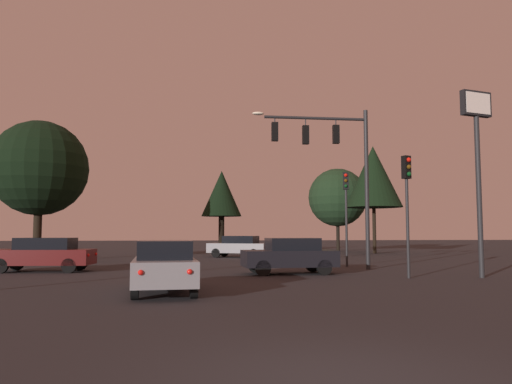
% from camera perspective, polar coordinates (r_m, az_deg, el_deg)
% --- Properties ---
extents(ground_plane, '(168.00, 168.00, 0.00)m').
position_cam_1_polar(ground_plane, '(30.45, -3.99, -7.92)').
color(ground_plane, '#262326').
rests_on(ground_plane, ground).
extents(traffic_signal_mast_arm, '(5.67, 0.37, 7.71)m').
position_cam_1_polar(traffic_signal_mast_arm, '(24.46, 8.75, 4.09)').
color(traffic_signal_mast_arm, '#232326').
rests_on(traffic_signal_mast_arm, ground).
extents(traffic_light_corner_left, '(0.37, 0.39, 4.75)m').
position_cam_1_polar(traffic_light_corner_left, '(20.39, 16.79, 0.05)').
color(traffic_light_corner_left, '#232326').
rests_on(traffic_light_corner_left, ground).
extents(traffic_light_corner_right, '(0.36, 0.38, 4.89)m').
position_cam_1_polar(traffic_light_corner_right, '(26.47, 10.19, -0.91)').
color(traffic_light_corner_right, '#232326').
rests_on(traffic_light_corner_right, ground).
extents(car_nearside_lane, '(2.01, 4.42, 1.52)m').
position_cam_1_polar(car_nearside_lane, '(15.01, -10.39, -8.21)').
color(car_nearside_lane, gray).
rests_on(car_nearside_lane, ground).
extents(car_crossing_left, '(4.59, 2.14, 1.52)m').
position_cam_1_polar(car_crossing_left, '(24.62, -23.02, -6.49)').
color(car_crossing_left, '#4C0F0F').
rests_on(car_crossing_left, ground).
extents(car_crossing_right, '(4.06, 2.08, 1.52)m').
position_cam_1_polar(car_crossing_right, '(21.53, 3.86, -7.17)').
color(car_crossing_right, black).
rests_on(car_crossing_right, ground).
extents(car_far_lane, '(4.60, 3.42, 1.52)m').
position_cam_1_polar(car_far_lane, '(35.85, -1.92, -6.16)').
color(car_far_lane, gray).
rests_on(car_far_lane, ground).
extents(store_sign_illuminated, '(1.42, 0.60, 7.37)m').
position_cam_1_polar(store_sign_illuminated, '(21.83, 23.82, 5.32)').
color(store_sign_illuminated, '#232326').
rests_on(store_sign_illuminated, ground).
extents(tree_behind_sign, '(4.83, 4.83, 9.16)m').
position_cam_1_polar(tree_behind_sign, '(44.01, 13.18, 1.70)').
color(tree_behind_sign, black).
rests_on(tree_behind_sign, ground).
extents(tree_left_far, '(5.92, 5.92, 8.73)m').
position_cam_1_polar(tree_left_far, '(34.13, -23.37, 2.48)').
color(tree_left_far, black).
rests_on(tree_left_far, ground).
extents(tree_center_horizon, '(3.35, 3.35, 6.93)m').
position_cam_1_polar(tree_center_horizon, '(42.07, -3.93, -0.25)').
color(tree_center_horizon, black).
rests_on(tree_center_horizon, ground).
extents(tree_right_cluster, '(5.50, 5.50, 7.83)m').
position_cam_1_polar(tree_right_cluster, '(48.21, 9.24, -0.62)').
color(tree_right_cluster, black).
rests_on(tree_right_cluster, ground).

